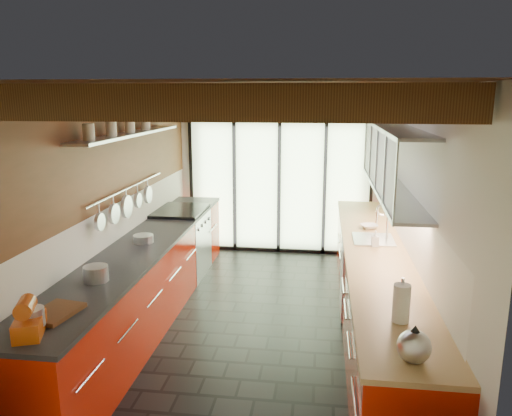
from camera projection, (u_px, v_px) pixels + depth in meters
name	position (u px, v px, depth m)	size (l,w,h in m)	color
ground	(257.00, 324.00, 5.62)	(5.50, 5.50, 0.00)	black
room_shell	(257.00, 179.00, 5.26)	(5.50, 5.50, 5.50)	silver
ceiling_beams	(262.00, 101.00, 5.44)	(3.14, 5.06, 4.90)	#593316
glass_door	(279.00, 151.00, 7.86)	(2.95, 0.10, 2.90)	#C6EAAD
left_counter	(146.00, 280.00, 5.69)	(0.68, 5.00, 0.92)	#B21804
range_stove	(182.00, 243.00, 7.09)	(0.66, 0.90, 0.97)	silver
right_counter	(374.00, 291.00, 5.36)	(0.68, 5.00, 0.92)	#B21804
sink_assembly	(375.00, 237.00, 5.63)	(0.45, 0.52, 0.43)	silver
upper_cabinets_right	(393.00, 159.00, 5.32)	(0.34, 3.00, 3.00)	silver
left_wall_fixtures	(129.00, 157.00, 5.58)	(0.28, 2.60, 0.96)	silver
stand_mixer	(29.00, 320.00, 3.39)	(0.27, 0.34, 0.28)	#C0470F
pot_large	(96.00, 274.00, 4.38)	(0.22, 0.22, 0.14)	silver
pot_small	(143.00, 239.00, 5.54)	(0.22, 0.22, 0.09)	silver
cutting_board	(55.00, 313.00, 3.72)	(0.28, 0.39, 0.03)	brown
kettle	(414.00, 345.00, 3.06)	(0.25, 0.28, 0.25)	silver
paper_towel	(401.00, 304.00, 3.58)	(0.16, 0.16, 0.34)	white
soap_bottle	(375.00, 239.00, 5.38)	(0.08, 0.08, 0.17)	silver
bowl	(369.00, 226.00, 6.12)	(0.21, 0.21, 0.05)	silver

